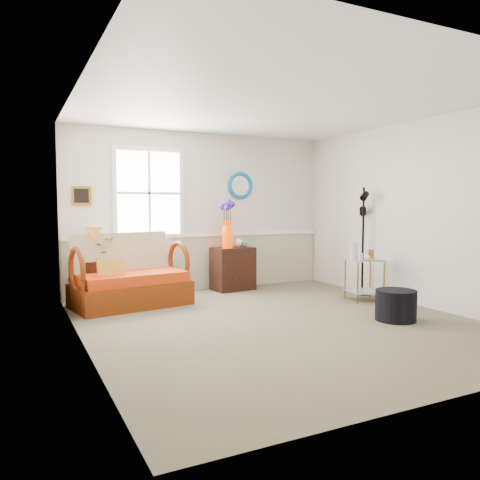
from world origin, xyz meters
name	(u,v)px	position (x,y,z in m)	size (l,w,h in m)	color
floor	(278,322)	(0.00, 0.00, 0.00)	(4.50, 5.00, 0.01)	#6B614B
ceiling	(280,103)	(0.00, 0.00, 2.60)	(4.50, 5.00, 0.01)	white
walls	(279,214)	(0.00, 0.00, 1.30)	(4.51, 5.01, 2.60)	silver
wainscot	(203,263)	(0.00, 2.48, 0.45)	(4.46, 0.02, 0.90)	#B5A98F
chair_rail	(203,235)	(0.00, 2.47, 0.92)	(4.46, 0.04, 0.06)	white
window	(149,193)	(-0.90, 2.47, 1.60)	(1.14, 0.06, 1.44)	white
picture	(81,196)	(-1.92, 2.48, 1.55)	(0.28, 0.03, 0.28)	#AD821E
mirror	(240,186)	(0.70, 2.48, 1.75)	(0.47, 0.47, 0.07)	#008ABF
loveseat	(131,270)	(-1.39, 1.70, 0.51)	(1.55, 0.88, 1.01)	#763106
throw_pillow	(111,273)	(-1.69, 1.51, 0.51)	(0.36, 0.09, 0.36)	orange
lamp_stand	(93,283)	(-1.85, 2.01, 0.31)	(0.35, 0.35, 0.62)	#37180F
table_lamp	(94,244)	(-1.83, 1.98, 0.87)	(0.27, 0.27, 0.49)	#B66C2D
potted_plant	(103,251)	(-1.71, 2.04, 0.75)	(0.29, 0.32, 0.25)	#446E39
cabinet	(233,269)	(0.43, 2.20, 0.36)	(0.66, 0.43, 0.71)	#37180F
flower_vase	(227,225)	(0.32, 2.17, 1.09)	(0.22, 0.22, 0.76)	#D43200
side_table	(364,280)	(1.80, 0.54, 0.31)	(0.49, 0.49, 0.62)	#A17820
tabletop_items	(364,251)	(1.75, 0.51, 0.74)	(0.40, 0.40, 0.24)	silver
floor_lamp	(363,241)	(2.10, 0.94, 0.85)	(0.24, 0.24, 1.69)	black
ottoman	(396,305)	(1.33, -0.57, 0.19)	(0.49, 0.49, 0.38)	black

